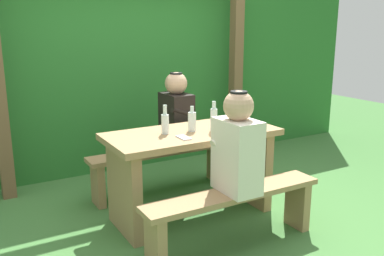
{
  "coord_description": "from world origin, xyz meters",
  "views": [
    {
      "loc": [
        -1.66,
        -2.87,
        1.58
      ],
      "look_at": [
        0.0,
        0.0,
        0.76
      ],
      "focal_mm": 39.49,
      "sensor_mm": 36.0,
      "label": 1
    }
  ],
  "objects_px": {
    "bottle_left": "(165,123)",
    "cell_phone": "(184,138)",
    "bench_near": "(234,207)",
    "bench_far": "(161,161)",
    "bottle_center": "(192,121)",
    "picnic_table": "(192,159)",
    "person_white_shirt": "(237,146)",
    "person_black_coat": "(176,113)",
    "drinking_glass": "(221,123)",
    "bottle_right": "(214,119)"
  },
  "relations": [
    {
      "from": "person_white_shirt",
      "to": "drinking_glass",
      "type": "height_order",
      "value": "person_white_shirt"
    },
    {
      "from": "person_black_coat",
      "to": "bench_far",
      "type": "bearing_deg",
      "value": 178.9
    },
    {
      "from": "person_white_shirt",
      "to": "person_black_coat",
      "type": "bearing_deg",
      "value": 82.55
    },
    {
      "from": "person_white_shirt",
      "to": "person_black_coat",
      "type": "xyz_separation_m",
      "value": [
        0.16,
        1.19,
        0.0
      ]
    },
    {
      "from": "picnic_table",
      "to": "drinking_glass",
      "type": "height_order",
      "value": "drinking_glass"
    },
    {
      "from": "bench_far",
      "to": "bottle_center",
      "type": "height_order",
      "value": "bottle_center"
    },
    {
      "from": "bottle_right",
      "to": "bottle_center",
      "type": "bearing_deg",
      "value": 151.31
    },
    {
      "from": "person_white_shirt",
      "to": "person_black_coat",
      "type": "relative_size",
      "value": 1.0
    },
    {
      "from": "bottle_left",
      "to": "bottle_center",
      "type": "bearing_deg",
      "value": -8.9
    },
    {
      "from": "picnic_table",
      "to": "bottle_right",
      "type": "xyz_separation_m",
      "value": [
        0.15,
        -0.08,
        0.34
      ]
    },
    {
      "from": "person_white_shirt",
      "to": "bench_far",
      "type": "bearing_deg",
      "value": 90.84
    },
    {
      "from": "person_white_shirt",
      "to": "drinking_glass",
      "type": "xyz_separation_m",
      "value": [
        0.23,
        0.54,
        0.02
      ]
    },
    {
      "from": "picnic_table",
      "to": "cell_phone",
      "type": "relative_size",
      "value": 10.0
    },
    {
      "from": "person_black_coat",
      "to": "bottle_right",
      "type": "height_order",
      "value": "person_black_coat"
    },
    {
      "from": "bottle_left",
      "to": "bench_near",
      "type": "bearing_deg",
      "value": -70.55
    },
    {
      "from": "bottle_left",
      "to": "bottle_center",
      "type": "height_order",
      "value": "bottle_left"
    },
    {
      "from": "cell_phone",
      "to": "bottle_center",
      "type": "bearing_deg",
      "value": 44.22
    },
    {
      "from": "bottle_center",
      "to": "person_black_coat",
      "type": "bearing_deg",
      "value": 73.96
    },
    {
      "from": "bottle_left",
      "to": "cell_phone",
      "type": "relative_size",
      "value": 1.65
    },
    {
      "from": "bench_far",
      "to": "bottle_right",
      "type": "distance_m",
      "value": 0.88
    },
    {
      "from": "bench_far",
      "to": "picnic_table",
      "type": "bearing_deg",
      "value": -90.0
    },
    {
      "from": "bench_far",
      "to": "cell_phone",
      "type": "bearing_deg",
      "value": -102.29
    },
    {
      "from": "cell_phone",
      "to": "bottle_left",
      "type": "bearing_deg",
      "value": 107.8
    },
    {
      "from": "bench_near",
      "to": "bench_far",
      "type": "height_order",
      "value": "same"
    },
    {
      "from": "bench_far",
      "to": "bottle_right",
      "type": "height_order",
      "value": "bottle_right"
    },
    {
      "from": "bottle_right",
      "to": "bench_far",
      "type": "bearing_deg",
      "value": 102.77
    },
    {
      "from": "bottle_left",
      "to": "cell_phone",
      "type": "distance_m",
      "value": 0.22
    },
    {
      "from": "picnic_table",
      "to": "bottle_left",
      "type": "relative_size",
      "value": 6.05
    },
    {
      "from": "bench_far",
      "to": "bottle_center",
      "type": "distance_m",
      "value": 0.79
    },
    {
      "from": "bottle_right",
      "to": "person_black_coat",
      "type": "bearing_deg",
      "value": 88.43
    },
    {
      "from": "person_black_coat",
      "to": "drinking_glass",
      "type": "height_order",
      "value": "person_black_coat"
    },
    {
      "from": "bench_far",
      "to": "cell_phone",
      "type": "height_order",
      "value": "cell_phone"
    },
    {
      "from": "bench_near",
      "to": "bench_far",
      "type": "distance_m",
      "value": 1.2
    },
    {
      "from": "bench_far",
      "to": "person_black_coat",
      "type": "height_order",
      "value": "person_black_coat"
    },
    {
      "from": "bottle_left",
      "to": "person_black_coat",
      "type": "bearing_deg",
      "value": 54.66
    },
    {
      "from": "picnic_table",
      "to": "cell_phone",
      "type": "height_order",
      "value": "cell_phone"
    },
    {
      "from": "bench_near",
      "to": "bottle_left",
      "type": "distance_m",
      "value": 0.85
    },
    {
      "from": "person_black_coat",
      "to": "cell_phone",
      "type": "relative_size",
      "value": 5.14
    },
    {
      "from": "bottle_right",
      "to": "cell_phone",
      "type": "xyz_separation_m",
      "value": [
        -0.32,
        -0.07,
        -0.1
      ]
    },
    {
      "from": "bench_far",
      "to": "cell_phone",
      "type": "distance_m",
      "value": 0.89
    },
    {
      "from": "bottle_center",
      "to": "picnic_table",
      "type": "bearing_deg",
      "value": 177.96
    },
    {
      "from": "person_white_shirt",
      "to": "cell_phone",
      "type": "distance_m",
      "value": 0.47
    },
    {
      "from": "bench_far",
      "to": "cell_phone",
      "type": "xyz_separation_m",
      "value": [
        -0.16,
        -0.76,
        0.43
      ]
    },
    {
      "from": "picnic_table",
      "to": "bench_far",
      "type": "bearing_deg",
      "value": 90.0
    },
    {
      "from": "person_white_shirt",
      "to": "bottle_center",
      "type": "bearing_deg",
      "value": 91.48
    },
    {
      "from": "drinking_glass",
      "to": "cell_phone",
      "type": "xyz_separation_m",
      "value": [
        -0.41,
        -0.1,
        -0.04
      ]
    },
    {
      "from": "bottle_left",
      "to": "bottle_right",
      "type": "bearing_deg",
      "value": -17.44
    },
    {
      "from": "bench_far",
      "to": "bottle_left",
      "type": "height_order",
      "value": "bottle_left"
    },
    {
      "from": "person_white_shirt",
      "to": "bottle_center",
      "type": "distance_m",
      "value": 0.6
    },
    {
      "from": "picnic_table",
      "to": "person_white_shirt",
      "type": "height_order",
      "value": "person_white_shirt"
    }
  ]
}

